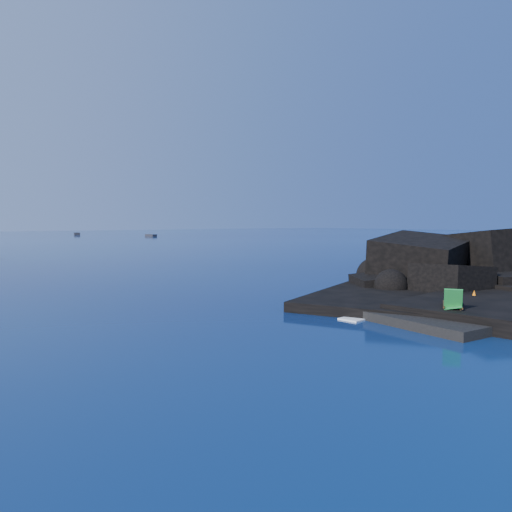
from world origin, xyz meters
The scene contains 10 objects.
ground centered at (0.00, 0.00, 0.00)m, with size 400.00×400.00×0.00m, color #030435.
headland centered at (13.00, 3.00, 0.00)m, with size 24.00×24.00×3.60m, color black, non-canonical shape.
beach centered at (4.50, 0.50, 0.00)m, with size 8.50×6.00×0.70m, color black.
surf_foam centered at (5.00, 5.00, 0.00)m, with size 10.00×8.00×0.06m, color white, non-canonical shape.
deck_chair centered at (2.62, -0.13, 0.96)m, with size 1.76×0.77×1.21m, color #1B7D31, non-canonical shape.
towel centered at (6.72, -0.27, 0.37)m, with size 1.86×0.88×0.05m, color white.
sunbather centered at (6.72, -0.27, 0.52)m, with size 1.77×0.44×0.24m, color tan, non-canonical shape.
marker_cone centered at (6.20, 0.87, 0.61)m, with size 0.34×0.34×0.52m, color orange.
distant_boat_a centered at (34.73, 133.57, 0.00)m, with size 1.52×4.87×0.65m, color black.
distant_boat_b centered at (44.97, 107.82, 0.00)m, with size 1.26×4.06×0.54m, color #232227.
Camera 1 is at (-15.24, -10.16, 3.94)m, focal length 35.00 mm.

